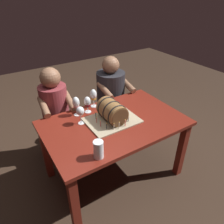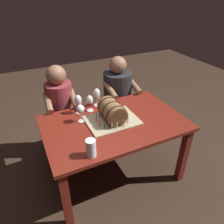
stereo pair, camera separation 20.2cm
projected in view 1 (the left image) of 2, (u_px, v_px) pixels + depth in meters
name	position (u px, v px, depth m)	size (l,w,h in m)	color
ground_plane	(114.00, 173.00, 2.44)	(8.00, 8.00, 0.00)	#332319
dining_table	(114.00, 130.00, 2.12)	(1.37, 0.87, 0.72)	maroon
barrel_cake	(112.00, 112.00, 2.03)	(0.50, 0.38, 0.22)	tan
wine_glass_empty	(80.00, 112.00, 1.97)	(0.08, 0.08, 0.18)	white
wine_glass_rose	(76.00, 103.00, 2.10)	(0.07, 0.07, 0.20)	white
wine_glass_amber	(93.00, 95.00, 2.25)	(0.07, 0.07, 0.20)	white
wine_glass_red	(87.00, 102.00, 2.16)	(0.07, 0.07, 0.18)	white
beer_pint	(99.00, 150.00, 1.61)	(0.08, 0.08, 0.15)	white
person_seated_left	(57.00, 119.00, 2.48)	(0.37, 0.46, 1.14)	#4C1B1E
person_seated_right	(111.00, 101.00, 2.81)	(0.40, 0.47, 1.14)	black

